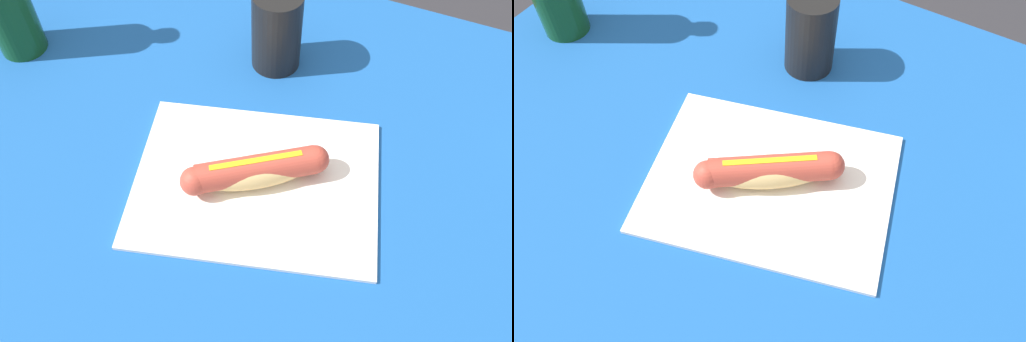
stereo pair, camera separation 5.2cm
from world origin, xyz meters
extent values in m
cylinder|color=brown|center=(-0.52, 0.40, 0.35)|extent=(0.07, 0.07, 0.70)
cube|color=brown|center=(0.00, 0.00, 0.72)|extent=(1.20, 0.95, 0.03)
cube|color=#19519E|center=(0.00, 0.00, 0.73)|extent=(1.26, 1.01, 0.00)
cube|color=white|center=(-0.07, 0.05, 0.74)|extent=(0.38, 0.33, 0.01)
ellipsoid|color=#E5BC75|center=(-0.07, 0.05, 0.76)|extent=(0.15, 0.13, 0.05)
cylinder|color=#B24233|center=(-0.07, 0.05, 0.77)|extent=(0.15, 0.12, 0.04)
sphere|color=#B24233|center=(-0.01, 0.10, 0.77)|extent=(0.04, 0.04, 0.04)
sphere|color=#B24233|center=(-0.14, 0.00, 0.77)|extent=(0.04, 0.04, 0.04)
cube|color=yellow|center=(-0.07, 0.05, 0.79)|extent=(0.10, 0.08, 0.00)
cylinder|color=black|center=(-0.14, 0.28, 0.80)|extent=(0.08, 0.08, 0.13)
camera|label=1|loc=(0.09, -0.32, 1.34)|focal=37.64mm
camera|label=2|loc=(0.14, -0.30, 1.34)|focal=37.64mm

